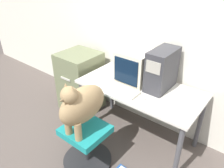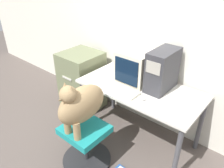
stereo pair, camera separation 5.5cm
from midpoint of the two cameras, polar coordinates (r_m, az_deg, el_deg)
name	(u,v)px [view 1 (the left image)]	position (r m, az deg, el deg)	size (l,w,h in m)	color
ground_plane	(120,152)	(2.64, 1.51, -17.38)	(12.00, 12.00, 0.00)	#564C47
wall_back	(163,27)	(2.53, 12.61, 14.43)	(8.00, 0.05, 2.60)	silver
desk	(139,94)	(2.46, 6.55, -2.51)	(1.36, 0.69, 0.72)	silver
crt_monitor	(136,66)	(2.48, 5.61, 4.80)	(0.36, 0.40, 0.36)	beige
pc_tower	(162,70)	(2.34, 12.25, 3.71)	(0.21, 0.41, 0.44)	#333338
keyboard	(120,90)	(2.33, 1.36, -1.51)	(0.42, 0.18, 0.03)	beige
computer_mouse	(142,98)	(2.20, 7.21, -3.63)	(0.07, 0.04, 0.03)	silver
office_chair	(87,145)	(2.40, -7.35, -15.59)	(0.53, 0.53, 0.47)	#262628
dog	(81,105)	(2.05, -8.74, -5.38)	(0.25, 0.53, 0.56)	#9E7F56
filing_cabinet	(80,82)	(3.15, -8.74, 0.64)	(0.51, 0.52, 0.85)	#6B7251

